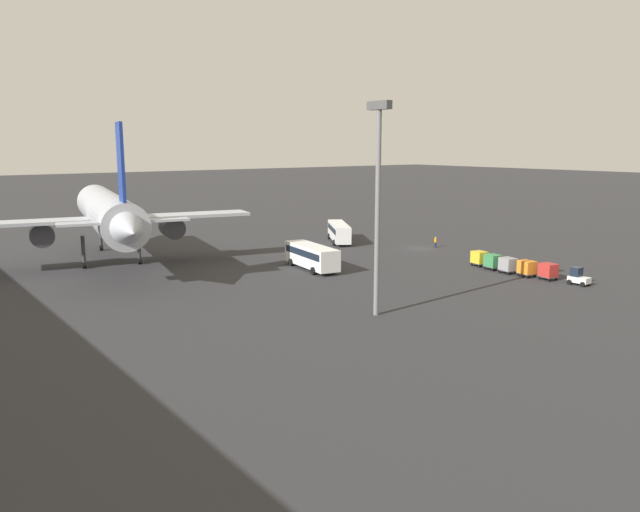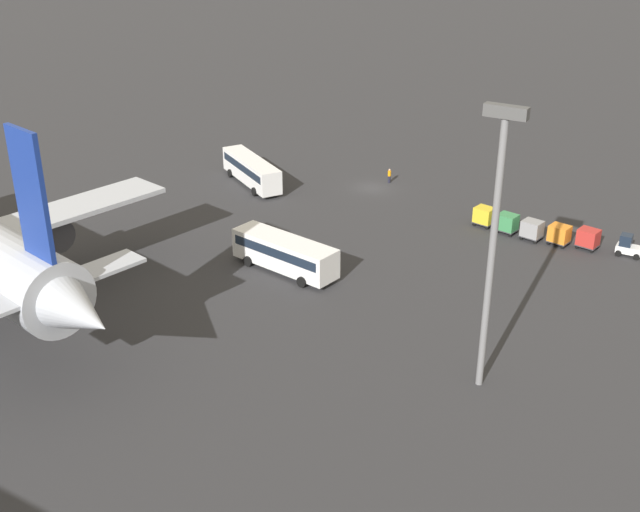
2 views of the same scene
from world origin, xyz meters
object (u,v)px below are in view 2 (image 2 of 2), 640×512
at_px(shuttle_bus_near, 251,169).
at_px(cargo_cart_grey, 532,229).
at_px(worker_person, 389,176).
at_px(baggage_tug, 628,246).
at_px(cargo_cart_red, 588,238).
at_px(cargo_cart_green, 507,222).
at_px(cargo_cart_orange, 559,234).
at_px(shuttle_bus_far, 285,252).
at_px(cargo_cart_yellow, 484,215).

bearing_deg(shuttle_bus_near, cargo_cart_grey, -147.22).
distance_m(shuttle_bus_near, worker_person, 16.52).
bearing_deg(baggage_tug, cargo_cart_grey, 6.47).
relative_size(baggage_tug, cargo_cart_red, 1.08).
relative_size(cargo_cart_grey, cargo_cart_green, 1.00).
xyz_separation_m(cargo_cart_red, cargo_cart_grey, (5.41, 0.73, 0.00)).
relative_size(baggage_tug, cargo_cart_orange, 1.08).
bearing_deg(baggage_tug, shuttle_bus_far, 35.57).
relative_size(baggage_tug, worker_person, 1.40).
height_order(shuttle_bus_near, worker_person, shuttle_bus_near).
distance_m(worker_person, cargo_cart_orange, 23.87).
bearing_deg(cargo_cart_grey, cargo_cart_red, -172.32).
relative_size(shuttle_bus_far, cargo_cart_green, 4.95).
bearing_deg(baggage_tug, worker_person, -14.11).
relative_size(shuttle_bus_far, cargo_cart_yellow, 4.95).
distance_m(baggage_tug, cargo_cart_grey, 9.21).
relative_size(worker_person, cargo_cart_orange, 0.77).
bearing_deg(cargo_cart_grey, worker_person, -21.39).
relative_size(shuttle_bus_near, cargo_cart_grey, 5.03).
bearing_deg(worker_person, cargo_cart_orange, 161.46).
relative_size(cargo_cart_green, cargo_cart_yellow, 1.00).
bearing_deg(cargo_cart_orange, baggage_tug, -170.67).
xyz_separation_m(cargo_cart_orange, cargo_cart_yellow, (8.12, -0.75, 0.00)).
xyz_separation_m(worker_person, cargo_cart_grey, (-19.92, 7.80, 0.32)).
xyz_separation_m(shuttle_bus_near, cargo_cart_green, (-31.01, -1.61, -0.72)).
height_order(cargo_cart_red, cargo_cart_grey, same).
bearing_deg(cargo_cart_red, cargo_cart_grey, 7.68).
bearing_deg(cargo_cart_yellow, worker_person, -25.24).
bearing_deg(baggage_tug, cargo_cart_red, 6.79).
relative_size(cargo_cart_red, cargo_cart_orange, 1.00).
distance_m(shuttle_bus_far, baggage_tug, 33.29).
xyz_separation_m(cargo_cart_red, cargo_cart_green, (8.12, 0.35, 0.00)).
relative_size(shuttle_bus_near, cargo_cart_yellow, 5.03).
height_order(shuttle_bus_far, worker_person, shuttle_bus_far).
height_order(baggage_tug, cargo_cart_red, baggage_tug).
distance_m(baggage_tug, cargo_cart_yellow, 14.54).
xyz_separation_m(worker_person, cargo_cart_red, (-25.33, 7.07, 0.32)).
distance_m(shuttle_bus_far, cargo_cart_green, 24.18).
bearing_deg(cargo_cart_green, shuttle_bus_far, 52.39).
height_order(worker_person, cargo_cart_yellow, cargo_cart_yellow).
bearing_deg(cargo_cart_yellow, shuttle_bus_far, 58.60).
relative_size(baggage_tug, cargo_cart_yellow, 1.08).
relative_size(worker_person, cargo_cart_grey, 0.77).
bearing_deg(shuttle_bus_near, cargo_cart_yellow, -144.88).
height_order(baggage_tug, cargo_cart_grey, baggage_tug).
relative_size(shuttle_bus_far, cargo_cart_red, 4.95).
xyz_separation_m(cargo_cart_orange, cargo_cart_grey, (2.71, 0.21, 0.00)).
xyz_separation_m(cargo_cart_red, cargo_cart_orange, (2.71, 0.52, 0.00)).
bearing_deg(shuttle_bus_far, cargo_cart_red, -130.79).
bearing_deg(shuttle_bus_far, worker_person, -75.93).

